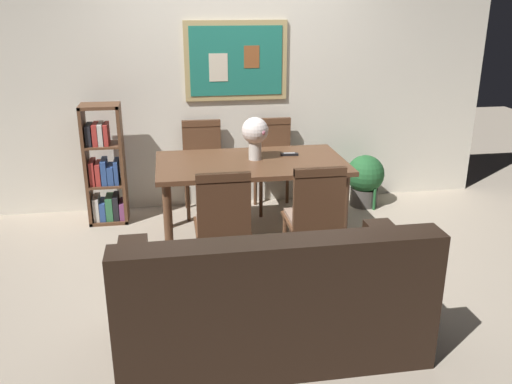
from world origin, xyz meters
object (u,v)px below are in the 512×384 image
at_px(leather_couch, 270,304).
at_px(bookshelf, 105,171).
at_px(flower_vase, 255,133).
at_px(potted_ivy, 365,179).
at_px(dining_chair_near_left, 223,218).
at_px(tv_remote, 289,154).
at_px(dining_chair_far_left, 203,159).
at_px(dining_chair_far_right, 273,157).
at_px(dining_table, 251,171).
at_px(dining_chair_near_right, 315,212).

height_order(leather_couch, bookshelf, bookshelf).
height_order(leather_couch, flower_vase, flower_vase).
height_order(bookshelf, potted_ivy, bookshelf).
xyz_separation_m(dining_chair_near_left, flower_vase, (0.37, 0.84, 0.42)).
bearing_deg(tv_remote, dining_chair_near_left, -127.36).
height_order(dining_chair_far_left, bookshelf, bookshelf).
height_order(dining_chair_far_right, tv_remote, dining_chair_far_right).
bearing_deg(tv_remote, flower_vase, -167.64).
bearing_deg(tv_remote, dining_chair_far_right, 91.68).
height_order(dining_chair_far_left, leather_couch, dining_chair_far_left).
distance_m(dining_table, flower_vase, 0.33).
xyz_separation_m(dining_chair_far_right, leather_couch, (-0.48, -2.37, -0.23)).
bearing_deg(dining_chair_near_left, dining_chair_far_right, 66.32).
distance_m(potted_ivy, tv_remote, 1.16).
bearing_deg(dining_chair_near_right, potted_ivy, 56.88).
height_order(dining_chair_far_left, potted_ivy, dining_chair_far_left).
distance_m(dining_chair_near_left, dining_chair_far_left, 1.55).
distance_m(dining_table, dining_chair_near_right, 0.86).
relative_size(dining_chair_far_left, bookshelf, 0.80).
bearing_deg(dining_chair_near_left, dining_chair_near_right, 0.88).
height_order(dining_chair_near_right, dining_chair_far_right, same).
xyz_separation_m(dining_chair_near_left, potted_ivy, (1.62, 1.43, -0.25)).
bearing_deg(dining_chair_far_right, dining_table, -114.53).
xyz_separation_m(dining_table, dining_chair_far_right, (0.34, 0.75, -0.10)).
xyz_separation_m(dining_table, dining_chair_near_left, (-0.33, -0.78, -0.10)).
height_order(dining_chair_near_right, dining_chair_far_left, same).
distance_m(dining_chair_far_right, leather_couch, 2.43).
bearing_deg(flower_vase, dining_chair_near_left, -114.05).
bearing_deg(leather_couch, dining_table, 85.16).
relative_size(dining_table, bookshelf, 1.42).
xyz_separation_m(dining_chair_far_right, flower_vase, (-0.30, -0.70, 0.42)).
bearing_deg(dining_chair_far_right, dining_chair_near_right, -89.34).
xyz_separation_m(dining_chair_far_left, leather_couch, (0.23, -2.39, -0.23)).
height_order(dining_table, dining_chair_far_left, dining_chair_far_left).
bearing_deg(dining_table, flower_vase, 50.73).
distance_m(dining_chair_near_left, tv_remote, 1.16).
xyz_separation_m(dining_chair_far_left, potted_ivy, (1.65, -0.12, -0.25)).
bearing_deg(potted_ivy, dining_table, -153.26).
height_order(dining_chair_far_right, bookshelf, bookshelf).
bearing_deg(dining_chair_near_left, tv_remote, 52.64).
bearing_deg(flower_vase, dining_chair_near_right, -68.97).
bearing_deg(dining_chair_near_right, bookshelf, 139.61).
distance_m(dining_chair_far_left, flower_vase, 0.92).
relative_size(dining_chair_far_right, flower_vase, 2.47).
bearing_deg(dining_chair_near_right, dining_chair_far_left, 115.18).
xyz_separation_m(dining_chair_far_right, potted_ivy, (0.94, -0.10, -0.25)).
bearing_deg(potted_ivy, flower_vase, -154.39).
height_order(dining_chair_near_right, bookshelf, bookshelf).
bearing_deg(potted_ivy, bookshelf, -179.77).
relative_size(bookshelf, potted_ivy, 2.06).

